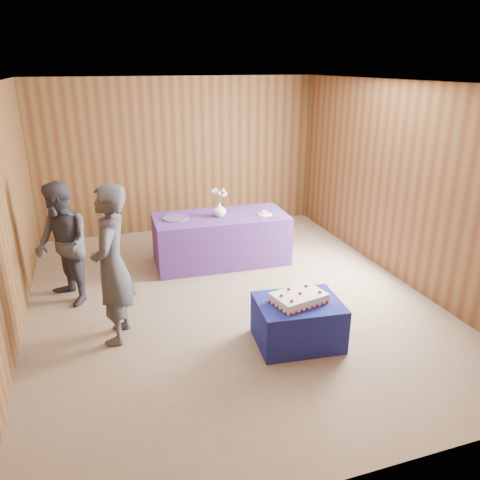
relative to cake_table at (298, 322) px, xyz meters
name	(u,v)px	position (x,y,z in m)	size (l,w,h in m)	color
ground	(229,299)	(-0.42, 1.20, -0.25)	(6.00, 6.00, 0.00)	gray
room_shell	(228,163)	(-0.42, 1.20, 1.55)	(5.04, 6.04, 2.72)	brown
cake_table	(298,322)	(0.00, 0.00, 0.00)	(0.90, 0.70, 0.50)	navy
serving_table	(221,239)	(-0.18, 2.42, 0.12)	(2.00, 0.90, 0.75)	#563490
sheet_cake	(299,298)	(-0.01, 0.00, 0.30)	(0.64, 0.50, 0.13)	white
vase	(219,210)	(-0.20, 2.40, 0.60)	(0.20, 0.20, 0.21)	white
flower_spray	(219,193)	(-0.20, 2.40, 0.86)	(0.24, 0.23, 0.18)	#2F692A
platter	(176,218)	(-0.85, 2.49, 0.51)	(0.39, 0.39, 0.02)	#604C99
plate	(265,214)	(0.47, 2.25, 0.51)	(0.21, 0.21, 0.01)	white
cake_slice	(265,212)	(0.47, 2.25, 0.54)	(0.08, 0.07, 0.08)	white
knife	(271,218)	(0.50, 2.08, 0.50)	(0.26, 0.02, 0.00)	#ADAEB2
guest_left	(112,265)	(-1.87, 0.72, 0.63)	(0.65, 0.42, 1.77)	#3B3D46
guest_right	(63,245)	(-2.40, 1.78, 0.54)	(0.77, 0.60, 1.58)	#383742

